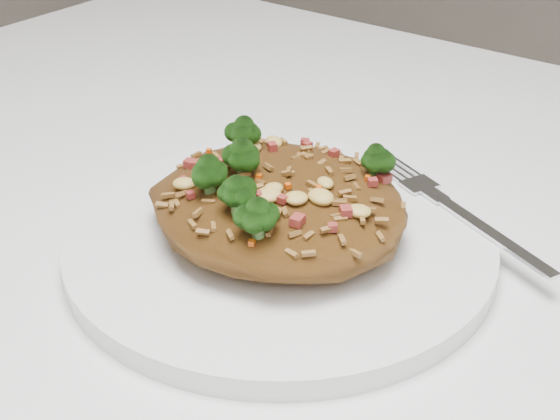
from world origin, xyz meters
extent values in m
cube|color=white|center=(0.00, 0.00, 0.73)|extent=(1.20, 0.80, 0.04)
cylinder|color=brown|center=(-0.54, 0.34, 0.35)|extent=(0.06, 0.06, 0.71)
cylinder|color=white|center=(-0.09, -0.02, 0.76)|extent=(0.26, 0.26, 0.01)
ellipsoid|color=brown|center=(-0.09, -0.02, 0.78)|extent=(0.16, 0.14, 0.04)
ellipsoid|color=#113C08|center=(-0.11, -0.03, 0.81)|extent=(0.02, 0.02, 0.02)
ellipsoid|color=#113C08|center=(-0.09, -0.06, 0.81)|extent=(0.02, 0.02, 0.02)
ellipsoid|color=#113C08|center=(-0.05, 0.03, 0.81)|extent=(0.02, 0.02, 0.02)
ellipsoid|color=#113C08|center=(-0.07, -0.07, 0.81)|extent=(0.02, 0.02, 0.02)
ellipsoid|color=#113C08|center=(-0.11, -0.05, 0.81)|extent=(0.02, 0.02, 0.02)
ellipsoid|color=#113C08|center=(-0.14, 0.00, 0.81)|extent=(0.02, 0.02, 0.02)
cube|color=silver|center=(0.03, 0.05, 0.77)|extent=(0.09, 0.05, 0.00)
cube|color=silver|center=(-0.06, 0.08, 0.77)|extent=(0.04, 0.03, 0.00)
camera|label=1|loc=(0.15, -0.34, 1.02)|focal=50.00mm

